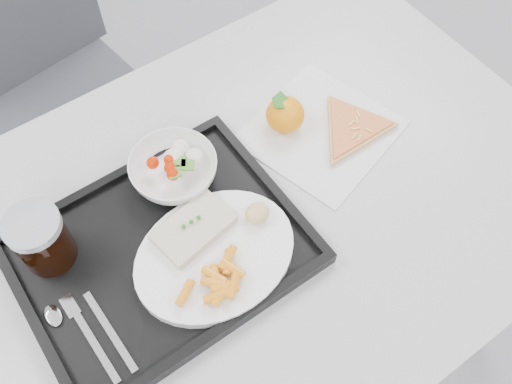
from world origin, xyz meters
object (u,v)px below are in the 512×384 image
(tray, at_px, (162,252))
(tangerine, at_px, (285,114))
(chair, at_px, (49,76))
(pizza_slice, at_px, (352,128))
(cola_glass, at_px, (41,239))
(dinner_plate, at_px, (215,255))
(salad_bowl, at_px, (174,170))
(table, at_px, (244,231))

(tray, relative_size, tangerine, 5.15)
(chair, distance_m, tangerine, 0.71)
(pizza_slice, bearing_deg, tangerine, 139.28)
(tray, bearing_deg, pizza_slice, 2.07)
(tray, distance_m, pizza_slice, 0.42)
(cola_glass, bearing_deg, chair, 72.33)
(dinner_plate, distance_m, salad_bowl, 0.17)
(salad_bowl, xyz_separation_m, cola_glass, (-0.24, -0.01, 0.03))
(chair, bearing_deg, cola_glass, -107.67)
(dinner_plate, distance_m, pizza_slice, 0.36)
(tray, bearing_deg, table, -4.42)
(dinner_plate, relative_size, cola_glass, 2.50)
(table, xyz_separation_m, salad_bowl, (-0.06, 0.12, 0.11))
(cola_glass, height_order, pizza_slice, cola_glass)
(chair, relative_size, pizza_slice, 3.59)
(tangerine, height_order, pizza_slice, tangerine)
(table, bearing_deg, cola_glass, 160.22)
(cola_glass, xyz_separation_m, pizza_slice, (0.57, -0.08, -0.06))
(chair, bearing_deg, salad_bowl, -85.16)
(tray, relative_size, pizza_slice, 1.74)
(salad_bowl, distance_m, cola_glass, 0.24)
(table, relative_size, cola_glass, 11.11)
(table, bearing_deg, tray, 175.58)
(pizza_slice, bearing_deg, tray, -177.93)
(chair, height_order, dinner_plate, chair)
(tangerine, bearing_deg, table, -147.23)
(salad_bowl, distance_m, tangerine, 0.23)
(tray, distance_m, salad_bowl, 0.15)
(tray, bearing_deg, tangerine, 16.84)
(tray, xyz_separation_m, tangerine, (0.32, 0.10, 0.03))
(tray, relative_size, cola_glass, 4.17)
(dinner_plate, bearing_deg, tray, 136.58)
(cola_glass, height_order, tangerine, cola_glass)
(cola_glass, bearing_deg, tangerine, 0.20)
(chair, xyz_separation_m, salad_bowl, (0.05, -0.59, 0.25))
(table, relative_size, pizza_slice, 4.63)
(table, distance_m, tray, 0.17)
(table, relative_size, tangerine, 13.74)
(table, height_order, chair, chair)
(pizza_slice, bearing_deg, dinner_plate, -167.81)
(tangerine, bearing_deg, tray, -163.16)
(dinner_plate, bearing_deg, chair, 91.68)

